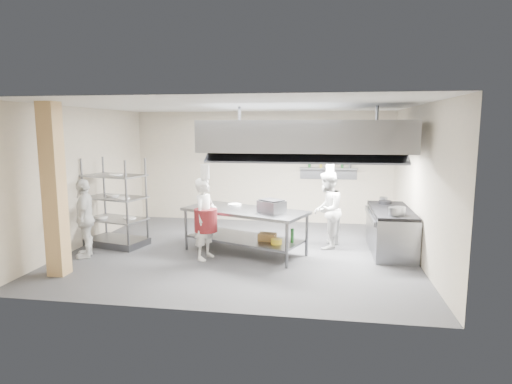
% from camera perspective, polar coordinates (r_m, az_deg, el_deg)
% --- Properties ---
extents(floor, '(7.00, 7.00, 0.00)m').
position_cam_1_polar(floor, '(9.06, -1.98, -7.88)').
color(floor, '#303032').
rests_on(floor, ground).
extents(ceiling, '(7.00, 7.00, 0.00)m').
position_cam_1_polar(ceiling, '(8.70, -2.08, 11.44)').
color(ceiling, silver).
rests_on(ceiling, wall_back).
extents(wall_back, '(7.00, 0.00, 7.00)m').
position_cam_1_polar(wall_back, '(11.69, 0.77, 3.35)').
color(wall_back, '#C1B299').
rests_on(wall_back, ground).
extents(wall_left, '(0.00, 6.00, 6.00)m').
position_cam_1_polar(wall_left, '(10.02, -22.09, 1.84)').
color(wall_left, '#C1B299').
rests_on(wall_left, ground).
extents(wall_right, '(0.00, 6.00, 6.00)m').
position_cam_1_polar(wall_right, '(8.79, 20.99, 1.04)').
color(wall_right, '#C1B299').
rests_on(wall_right, ground).
extents(column, '(0.30, 0.30, 3.00)m').
position_cam_1_polar(column, '(8.11, -25.32, 0.20)').
color(column, tan).
rests_on(column, floor).
extents(exhaust_hood, '(4.00, 2.50, 0.60)m').
position_cam_1_polar(exhaust_hood, '(8.94, 6.72, 7.46)').
color(exhaust_hood, gray).
rests_on(exhaust_hood, ceiling).
extents(hood_strip_a, '(1.60, 0.12, 0.04)m').
position_cam_1_polar(hood_strip_a, '(9.03, 0.94, 5.49)').
color(hood_strip_a, white).
rests_on(hood_strip_a, exhaust_hood).
extents(hood_strip_b, '(1.60, 0.12, 0.04)m').
position_cam_1_polar(hood_strip_b, '(8.96, 12.47, 5.27)').
color(hood_strip_b, white).
rests_on(hood_strip_b, exhaust_hood).
extents(wall_shelf, '(1.50, 0.28, 0.04)m').
position_cam_1_polar(wall_shelf, '(11.42, 9.65, 3.10)').
color(wall_shelf, gray).
rests_on(wall_shelf, wall_back).
extents(island, '(2.75, 1.92, 0.91)m').
position_cam_1_polar(island, '(8.84, -1.49, -5.24)').
color(island, gray).
rests_on(island, floor).
extents(island_worktop, '(2.75, 1.92, 0.06)m').
position_cam_1_polar(island_worktop, '(8.75, -1.50, -2.53)').
color(island_worktop, gray).
rests_on(island_worktop, island).
extents(island_undershelf, '(2.52, 1.75, 0.04)m').
position_cam_1_polar(island_undershelf, '(8.88, -1.49, -6.21)').
color(island_undershelf, slate).
rests_on(island_undershelf, island).
extents(pass_rack, '(1.42, 1.04, 1.91)m').
position_cam_1_polar(pass_rack, '(9.79, -18.27, -1.31)').
color(pass_rack, slate).
rests_on(pass_rack, floor).
extents(cooking_range, '(0.80, 2.00, 0.84)m').
position_cam_1_polar(cooking_range, '(9.39, 17.49, -5.04)').
color(cooking_range, slate).
rests_on(cooking_range, floor).
extents(range_top, '(0.78, 1.96, 0.06)m').
position_cam_1_polar(range_top, '(9.30, 17.61, -2.34)').
color(range_top, black).
rests_on(range_top, cooking_range).
extents(chef_head, '(0.52, 0.66, 1.60)m').
position_cam_1_polar(chef_head, '(8.43, -6.80, -3.58)').
color(chef_head, silver).
rests_on(chef_head, floor).
extents(chef_line, '(0.81, 0.93, 1.65)m').
position_cam_1_polar(chef_line, '(9.24, 9.45, -2.38)').
color(chef_line, white).
rests_on(chef_line, floor).
extents(chef_plating, '(0.69, 1.00, 1.57)m').
position_cam_1_polar(chef_plating, '(9.16, -21.84, -3.24)').
color(chef_plating, silver).
rests_on(chef_plating, floor).
extents(griddle, '(0.60, 0.59, 0.23)m').
position_cam_1_polar(griddle, '(8.42, 2.10, -1.96)').
color(griddle, slate).
rests_on(griddle, island_worktop).
extents(wicker_basket, '(0.37, 0.28, 0.15)m').
position_cam_1_polar(wicker_basket, '(8.62, 1.52, -6.01)').
color(wicker_basket, brown).
rests_on(wicker_basket, island_undershelf).
extents(stockpot, '(0.23, 0.23, 0.16)m').
position_cam_1_polar(stockpot, '(8.68, 18.54, -2.39)').
color(stockpot, gray).
rests_on(stockpot, range_top).
extents(plate_stack, '(0.28, 0.28, 0.05)m').
position_cam_1_polar(plate_stack, '(9.85, -18.18, -3.29)').
color(plate_stack, white).
rests_on(plate_stack, pass_rack).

